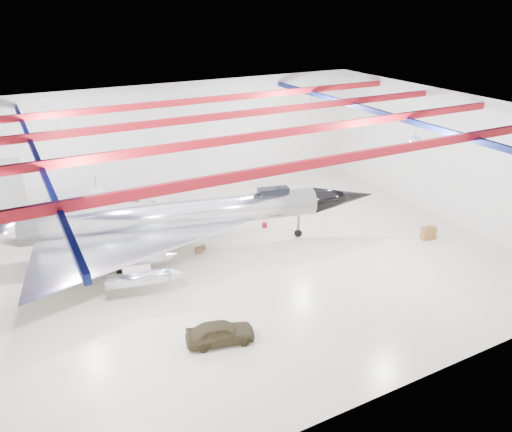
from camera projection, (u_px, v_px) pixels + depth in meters
floor at (236, 266)px, 36.49m from camera, size 40.00×40.00×0.00m
wall_back at (166, 144)px, 46.41m from camera, size 40.00×0.00×40.00m
wall_right at (445, 156)px, 42.78m from camera, size 0.00×30.00×30.00m
ceiling at (234, 117)px, 32.04m from camera, size 40.00×40.00×0.00m
ceiling_structure at (234, 127)px, 32.31m from camera, size 39.50×29.50×1.08m
jet_aircraft at (175, 219)px, 37.47m from camera, size 30.33×20.78×8.35m
jeep at (220, 332)px, 28.23m from camera, size 4.17×2.46×1.33m
desk at (428, 233)px, 40.34m from camera, size 1.25×0.81×1.06m
toolbox_red at (166, 230)px, 41.76m from camera, size 0.55×0.46×0.35m
engine_drum at (203, 247)px, 38.80m from camera, size 0.53×0.53×0.37m
parts_bin at (254, 215)px, 44.50m from camera, size 0.70×0.63×0.41m
tool_chest at (265, 225)px, 42.59m from camera, size 0.57×0.57×0.40m
oil_barrel at (199, 250)px, 38.34m from camera, size 0.67×0.58×0.41m
spares_box at (196, 210)px, 45.63m from camera, size 0.49×0.49×0.38m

